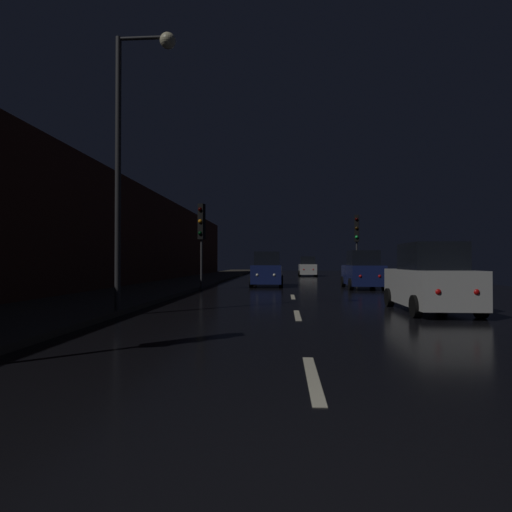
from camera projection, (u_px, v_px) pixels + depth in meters
The scene contains 11 objects.
ground at pixel (290, 285), 26.77m from camera, with size 26.57×84.00×0.02m, color black.
sidewalk_left at pixel (182, 283), 27.25m from camera, with size 4.40×84.00×0.15m, color #38332B.
building_facade_left at pixel (123, 233), 23.98m from camera, with size 0.80×63.00×6.33m, color #472319.
lane_centerline at pixel (297, 316), 11.43m from camera, with size 0.16×14.37×0.01m.
traffic_light_far_left at pixel (201, 228), 22.11m from camera, with size 0.38×0.49×4.59m.
traffic_light_far_right at pixel (357, 234), 29.30m from camera, with size 0.38×0.48×4.81m.
streetlamp_overhead at pixel (133, 131), 11.49m from camera, with size 1.70×0.44×7.85m.
car_approaching_headlights at pixel (267, 270), 25.11m from camera, with size 1.92×4.15×2.09m.
car_parked_right_near at pixel (430, 280), 12.33m from camera, with size 1.88×4.08×2.05m.
car_parked_right_far at pixel (363, 271), 22.95m from camera, with size 1.93×4.18×2.10m.
car_distant_taillights at pixel (307, 267), 42.31m from camera, with size 1.84×3.98×2.01m.
Camera 1 is at (-0.37, -2.38, 1.50)m, focal length 29.01 mm.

